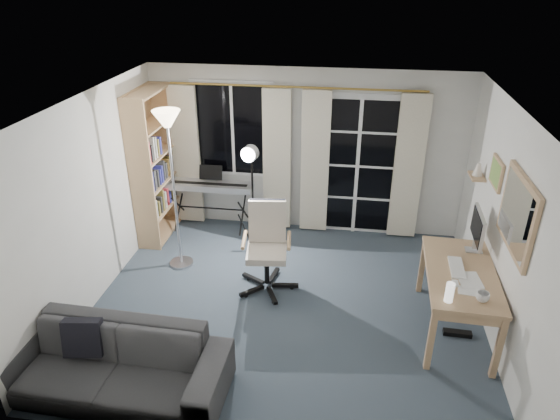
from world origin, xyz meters
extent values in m
cube|color=#384552|center=(0.00, 0.00, -0.01)|extent=(4.50, 4.00, 0.02)
cube|color=white|center=(-1.05, 1.98, 1.50)|extent=(1.20, 0.06, 1.40)
cube|color=black|center=(-1.05, 1.95, 1.50)|extent=(1.10, 0.02, 1.30)
cube|color=white|center=(-1.05, 1.94, 1.50)|extent=(0.04, 0.03, 1.30)
cube|color=white|center=(0.75, 1.98, 1.02)|extent=(1.32, 0.06, 2.11)
cube|color=black|center=(0.45, 1.95, 1.02)|extent=(0.55, 0.02, 1.95)
cube|color=black|center=(1.05, 1.95, 1.02)|extent=(0.55, 0.02, 1.95)
cube|color=white|center=(0.75, 1.94, 1.02)|extent=(0.05, 0.04, 2.05)
cube|color=white|center=(0.75, 1.94, 0.55)|extent=(1.15, 0.03, 0.03)
cube|color=white|center=(0.75, 1.94, 1.05)|extent=(1.15, 0.03, 0.03)
cube|color=white|center=(0.75, 1.94, 1.55)|extent=(1.15, 0.03, 0.03)
cylinder|color=gold|center=(-0.15, 1.90, 2.15)|extent=(3.50, 0.03, 0.03)
cube|color=beige|center=(-1.75, 1.88, 1.08)|extent=(0.40, 0.07, 2.10)
cube|color=beige|center=(-0.40, 1.88, 1.08)|extent=(0.40, 0.07, 2.10)
cube|color=beige|center=(0.15, 1.88, 1.08)|extent=(0.40, 0.07, 2.10)
cube|color=beige|center=(1.45, 1.88, 1.08)|extent=(0.40, 0.07, 2.10)
cube|color=tan|center=(-2.09, 0.98, 1.08)|extent=(0.34, 0.03, 2.15)
cube|color=tan|center=(-2.09, 1.94, 1.08)|extent=(0.34, 0.03, 2.15)
cube|color=tan|center=(-2.25, 1.46, 1.08)|extent=(0.03, 0.97, 2.15)
cube|color=tan|center=(-2.09, 1.46, 0.03)|extent=(0.34, 0.97, 0.03)
cube|color=tan|center=(-2.09, 1.46, 0.43)|extent=(0.34, 0.97, 0.03)
cube|color=tan|center=(-2.09, 1.46, 0.84)|extent=(0.34, 0.97, 0.03)
cube|color=tan|center=(-2.09, 1.46, 1.25)|extent=(0.34, 0.97, 0.03)
cube|color=tan|center=(-2.09, 1.46, 1.66)|extent=(0.34, 0.97, 0.03)
cube|color=tan|center=(-2.09, 1.46, 2.12)|extent=(0.34, 0.97, 0.03)
cube|color=beige|center=(-2.07, 1.06, 0.58)|extent=(0.24, 0.06, 0.28)
cube|color=olive|center=(-2.07, 1.17, 0.55)|extent=(0.24, 0.04, 0.22)
cube|color=#383838|center=(-2.07, 1.26, 0.57)|extent=(0.24, 0.04, 0.25)
cube|color=olive|center=(-2.07, 1.34, 0.60)|extent=(0.24, 0.04, 0.32)
cube|color=beige|center=(-2.07, 1.42, 0.57)|extent=(0.24, 0.06, 0.25)
cube|color=#B8343D|center=(-2.07, 1.52, 0.57)|extent=(0.24, 0.04, 0.26)
cube|color=#313394|center=(-2.07, 1.60, 0.57)|extent=(0.24, 0.05, 0.26)
cube|color=olive|center=(-2.07, 1.70, 0.57)|extent=(0.24, 0.03, 0.25)
cube|color=#B8343D|center=(-2.07, 1.77, 0.57)|extent=(0.24, 0.06, 0.26)
cube|color=#383838|center=(-2.07, 1.87, 0.59)|extent=(0.24, 0.03, 0.28)
cube|color=#313394|center=(-2.07, 1.06, 1.00)|extent=(0.24, 0.04, 0.29)
cube|color=#383838|center=(-2.07, 1.14, 1.00)|extent=(0.24, 0.06, 0.29)
cube|color=#383838|center=(-2.07, 1.25, 0.98)|extent=(0.24, 0.04, 0.25)
cube|color=#313394|center=(-2.07, 1.33, 0.97)|extent=(0.24, 0.03, 0.23)
cube|color=#313394|center=(-2.07, 1.40, 0.98)|extent=(0.24, 0.04, 0.25)
cube|color=#383838|center=(-2.07, 1.49, 1.00)|extent=(0.24, 0.04, 0.29)
cube|color=#383838|center=(-2.07, 1.56, 0.97)|extent=(0.24, 0.05, 0.23)
cube|color=#EEB659|center=(-2.07, 1.66, 0.98)|extent=(0.24, 0.04, 0.25)
cube|color=olive|center=(-2.07, 1.74, 0.98)|extent=(0.24, 0.03, 0.26)
cube|color=#383838|center=(-2.07, 1.82, 0.98)|extent=(0.24, 0.03, 0.25)
cube|color=#B8343D|center=(-2.07, 1.06, 1.41)|extent=(0.24, 0.04, 0.30)
cube|color=#383838|center=(-2.07, 1.14, 1.38)|extent=(0.24, 0.03, 0.23)
cube|color=beige|center=(-2.07, 1.22, 1.42)|extent=(0.24, 0.03, 0.32)
cube|color=beige|center=(-2.07, 1.29, 1.41)|extent=(0.24, 0.04, 0.29)
cube|color=olive|center=(-2.07, 1.37, 1.38)|extent=(0.24, 0.03, 0.24)
cube|color=#313394|center=(-2.07, 1.45, 1.38)|extent=(0.24, 0.04, 0.25)
cylinder|color=#B2B2B7|center=(-1.51, 0.66, 0.02)|extent=(0.36, 0.36, 0.03)
cylinder|color=#B2B2B7|center=(-1.51, 0.66, 1.00)|extent=(0.04, 0.04, 1.95)
cone|color=#FFE5B2|center=(-1.51, 0.66, 2.01)|extent=(0.38, 0.38, 0.20)
cylinder|color=black|center=(-1.86, 1.70, 0.34)|extent=(0.03, 0.61, 0.56)
cylinder|color=black|center=(-1.86, 1.70, 0.34)|extent=(0.03, 0.61, 0.56)
cylinder|color=black|center=(-0.88, 1.70, 0.34)|extent=(0.03, 0.61, 0.56)
cylinder|color=black|center=(-0.88, 1.70, 0.34)|extent=(0.03, 0.61, 0.56)
cylinder|color=black|center=(-1.37, 1.70, 0.34)|extent=(0.98, 0.03, 0.02)
cube|color=silver|center=(-1.37, 1.70, 0.72)|extent=(1.28, 0.34, 0.09)
cube|color=white|center=(-1.37, 1.62, 0.75)|extent=(1.18, 0.15, 0.01)
cube|color=black|center=(-1.37, 1.66, 0.76)|extent=(1.14, 0.09, 0.01)
cube|color=black|center=(-1.37, 1.80, 0.88)|extent=(0.34, 0.07, 0.21)
cylinder|color=black|center=(-0.51, 1.15, 0.29)|extent=(0.07, 0.25, 0.64)
cylinder|color=black|center=(-0.65, 1.27, 0.29)|extent=(0.19, 0.18, 0.64)
cylinder|color=black|center=(-0.69, 1.10, 0.29)|extent=(0.24, 0.09, 0.64)
cylinder|color=black|center=(-0.62, 1.17, 0.91)|extent=(0.03, 0.03, 1.11)
cylinder|color=silver|center=(-0.63, 1.13, 1.46)|extent=(0.23, 0.16, 0.21)
cylinder|color=white|center=(-0.64, 1.06, 1.46)|extent=(0.18, 0.06, 0.18)
cube|color=black|center=(-0.05, 0.32, 0.05)|extent=(0.33, 0.09, 0.04)
cylinder|color=black|center=(0.03, 0.33, 0.03)|extent=(0.06, 0.06, 0.05)
cube|color=black|center=(-0.23, 0.51, 0.05)|extent=(0.11, 0.33, 0.04)
cylinder|color=black|center=(-0.22, 0.59, 0.03)|extent=(0.06, 0.06, 0.05)
cube|color=black|center=(-0.47, 0.40, 0.05)|extent=(0.31, 0.20, 0.04)
cylinder|color=black|center=(-0.55, 0.44, 0.03)|extent=(0.06, 0.06, 0.05)
cube|color=black|center=(-0.44, 0.13, 0.05)|extent=(0.28, 0.26, 0.04)
cylinder|color=black|center=(-0.50, 0.08, 0.03)|extent=(0.06, 0.06, 0.05)
cube|color=black|center=(-0.18, 0.08, 0.05)|extent=(0.19, 0.32, 0.04)
cylinder|color=black|center=(-0.14, 0.01, 0.03)|extent=(0.06, 0.06, 0.05)
cylinder|color=black|center=(-0.28, 0.29, 0.29)|extent=(0.07, 0.07, 0.41)
cube|color=beige|center=(-0.28, 0.29, 0.51)|extent=(0.53, 0.53, 0.08)
cube|color=beige|center=(-0.30, 0.51, 0.82)|extent=(0.47, 0.18, 0.54)
cube|color=black|center=(-0.31, 0.55, 0.84)|extent=(0.44, 0.16, 0.50)
cylinder|color=tan|center=(-0.54, 0.28, 0.68)|extent=(0.10, 0.41, 0.05)
cylinder|color=tan|center=(-0.01, 0.34, 0.68)|extent=(0.10, 0.41, 0.05)
cube|color=#A88356|center=(1.88, -0.16, 0.74)|extent=(0.76, 1.44, 0.04)
cube|color=#A88356|center=(1.88, -0.16, 0.67)|extent=(0.72, 1.40, 0.10)
cube|color=#A88356|center=(1.54, -0.81, 0.36)|extent=(0.06, 0.06, 0.72)
cube|color=#A88356|center=(2.17, -0.84, 0.36)|extent=(0.06, 0.06, 0.72)
cube|color=#A88356|center=(1.59, 0.52, 0.36)|extent=(0.06, 0.06, 0.72)
cube|color=#A88356|center=(2.22, 0.50, 0.36)|extent=(0.06, 0.06, 0.72)
cube|color=silver|center=(2.08, 0.29, 0.76)|extent=(0.19, 0.13, 0.02)
cube|color=silver|center=(2.08, 0.29, 0.90)|extent=(0.04, 0.03, 0.22)
cube|color=silver|center=(2.08, 0.29, 1.06)|extent=(0.06, 0.55, 0.34)
cube|color=black|center=(2.06, 0.29, 1.06)|extent=(0.03, 0.50, 0.30)
cube|color=white|center=(1.84, -0.11, 0.77)|extent=(0.16, 0.43, 0.02)
cube|color=white|center=(1.77, -0.41, 0.77)|extent=(0.06, 0.10, 0.02)
cube|color=white|center=(1.93, -0.31, 0.76)|extent=(0.25, 0.32, 0.01)
cube|color=white|center=(1.89, -0.51, 0.76)|extent=(0.23, 0.18, 0.00)
cube|color=black|center=(1.69, -0.60, 0.82)|extent=(0.05, 0.04, 0.12)
cylinder|color=white|center=(1.66, -0.70, 0.86)|extent=(0.08, 0.08, 0.20)
cube|color=black|center=(1.93, -0.26, 0.03)|extent=(0.31, 0.09, 0.05)
imported|color=silver|center=(1.98, -0.66, 0.82)|extent=(0.13, 0.10, 0.12)
cube|color=tan|center=(2.23, -0.35, 1.55)|extent=(0.04, 0.94, 0.74)
cube|color=white|center=(2.21, -0.35, 1.55)|extent=(0.01, 0.84, 0.64)
cube|color=tan|center=(2.23, 0.55, 1.60)|extent=(0.03, 0.42, 0.32)
cube|color=#418349|center=(2.21, 0.55, 1.60)|extent=(0.00, 0.36, 0.26)
cube|color=tan|center=(2.16, 1.05, 1.35)|extent=(0.16, 0.30, 0.02)
cone|color=beige|center=(2.16, 1.05, 1.44)|extent=(0.12, 0.12, 0.15)
imported|color=#303133|center=(-1.42, -1.55, 0.42)|extent=(2.17, 0.68, 0.84)
cube|color=black|center=(-1.72, -1.44, 0.50)|extent=(0.39, 0.25, 0.38)
camera|label=1|loc=(0.66, -4.77, 3.66)|focal=32.00mm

